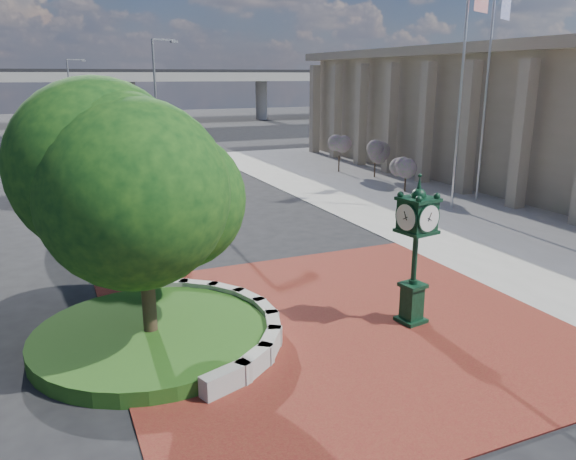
# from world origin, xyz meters

# --- Properties ---
(ground) EXTENTS (200.00, 200.00, 0.00)m
(ground) POSITION_xyz_m (0.00, 0.00, 0.00)
(ground) COLOR black
(ground) RESTS_ON ground
(plaza) EXTENTS (12.00, 12.00, 0.04)m
(plaza) POSITION_xyz_m (0.00, -1.00, 0.02)
(plaza) COLOR maroon
(plaza) RESTS_ON ground
(sidewalk) EXTENTS (20.00, 50.00, 0.04)m
(sidewalk) POSITION_xyz_m (16.00, 10.00, 0.02)
(sidewalk) COLOR #9E9B93
(sidewalk) RESTS_ON ground
(planter_wall) EXTENTS (2.96, 6.77, 0.54)m
(planter_wall) POSITION_xyz_m (-2.71, -0.00, 0.27)
(planter_wall) COLOR #9E9B93
(planter_wall) RESTS_ON ground
(grass_bed) EXTENTS (6.10, 6.10, 0.40)m
(grass_bed) POSITION_xyz_m (-5.00, 0.00, 0.20)
(grass_bed) COLOR #184313
(grass_bed) RESTS_ON ground
(civic_building) EXTENTS (17.35, 44.00, 8.60)m
(civic_building) POSITION_xyz_m (23.60, 12.00, 4.33)
(civic_building) COLOR tan
(civic_building) RESTS_ON ground
(overpass) EXTENTS (90.00, 12.00, 7.50)m
(overpass) POSITION_xyz_m (-0.22, 70.00, 6.54)
(overpass) COLOR #9E9B93
(overpass) RESTS_ON ground
(tree_planter) EXTENTS (5.20, 5.20, 6.33)m
(tree_planter) POSITION_xyz_m (-5.00, 0.00, 3.72)
(tree_planter) COLOR #38281C
(tree_planter) RESTS_ON ground
(tree_street) EXTENTS (4.40, 4.40, 5.45)m
(tree_street) POSITION_xyz_m (-4.00, 18.00, 3.24)
(tree_street) COLOR #38281C
(tree_street) RESTS_ON ground
(post_clock) EXTENTS (0.99, 0.99, 4.21)m
(post_clock) POSITION_xyz_m (2.00, -1.66, 2.32)
(post_clock) COLOR black
(post_clock) RESTS_ON ground
(parked_car) EXTENTS (3.62, 5.08, 1.61)m
(parked_car) POSITION_xyz_m (3.81, 37.65, 0.80)
(parked_car) COLOR #520C0B
(parked_car) RESTS_ON ground
(flagpole_a) EXTENTS (1.68, 0.72, 11.21)m
(flagpole_a) POSITION_xyz_m (12.30, 9.14, 5.74)
(flagpole_a) COLOR silver
(flagpole_a) RESTS_ON ground
(flagpole_b) EXTENTS (1.62, 0.82, 11.04)m
(flagpole_b) POSITION_xyz_m (15.00, 10.32, 5.66)
(flagpole_b) COLOR silver
(flagpole_b) RESTS_ON ground
(street_lamp_near) EXTENTS (1.99, 0.87, 9.22)m
(street_lamp_near) POSITION_xyz_m (0.84, 27.34, 5.41)
(street_lamp_near) COLOR slate
(street_lamp_near) RESTS_ON ground
(street_lamp_far) EXTENTS (1.84, 0.52, 8.24)m
(street_lamp_far) POSITION_xyz_m (-3.90, 45.34, 4.83)
(street_lamp_far) COLOR slate
(street_lamp_far) RESTS_ON ground
(shrub_near) EXTENTS (1.20, 1.20, 2.20)m
(shrub_near) POSITION_xyz_m (12.60, 13.79, 1.59)
(shrub_near) COLOR #38281C
(shrub_near) RESTS_ON ground
(shrub_mid) EXTENTS (1.20, 1.20, 2.20)m
(shrub_mid) POSITION_xyz_m (13.56, 18.72, 1.59)
(shrub_mid) COLOR #38281C
(shrub_mid) RESTS_ON ground
(shrub_far) EXTENTS (1.20, 1.20, 2.20)m
(shrub_far) POSITION_xyz_m (12.39, 21.66, 1.59)
(shrub_far) COLOR #38281C
(shrub_far) RESTS_ON ground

